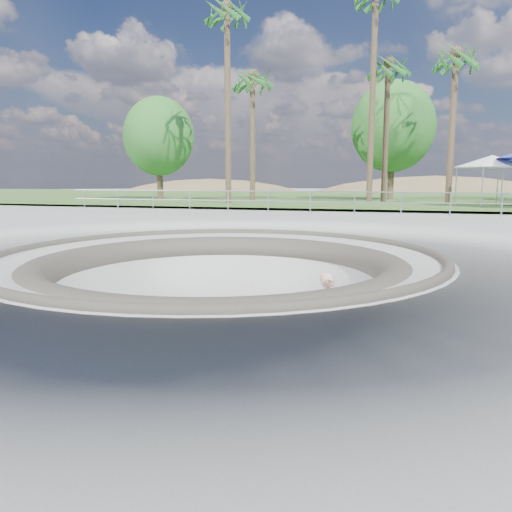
% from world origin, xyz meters
% --- Properties ---
extents(ground, '(180.00, 180.00, 0.00)m').
position_xyz_m(ground, '(0.00, 0.00, 0.00)').
color(ground, '#A9A9A3').
rests_on(ground, ground).
extents(skate_bowl, '(14.00, 14.00, 4.10)m').
position_xyz_m(skate_bowl, '(0.00, 0.00, -1.83)').
color(skate_bowl, '#A9A9A3').
rests_on(skate_bowl, ground).
extents(grass_strip, '(180.00, 36.00, 0.12)m').
position_xyz_m(grass_strip, '(0.00, 34.00, 0.22)').
color(grass_strip, '#395823').
rests_on(grass_strip, ground).
extents(distant_hills, '(103.20, 45.00, 28.60)m').
position_xyz_m(distant_hills, '(3.78, 57.17, -7.02)').
color(distant_hills, brown).
rests_on(distant_hills, ground).
extents(safety_railing, '(25.00, 0.06, 1.03)m').
position_xyz_m(safety_railing, '(0.00, 12.00, 0.69)').
color(safety_railing, '#999DA1').
rests_on(safety_railing, ground).
extents(skateboard, '(0.94, 0.47, 0.09)m').
position_xyz_m(skateboard, '(2.70, -0.81, -1.83)').
color(skateboard, brown).
rests_on(skateboard, ground).
extents(skater, '(0.49, 0.67, 1.68)m').
position_xyz_m(skater, '(2.70, -0.81, -0.97)').
color(skater, '#DAA68D').
rests_on(skater, skateboard).
extents(canopy_white, '(4.94, 4.94, 2.74)m').
position_xyz_m(canopy_white, '(8.60, 19.19, 2.67)').
color(canopy_white, '#999DA1').
rests_on(canopy_white, ground).
extents(palm_a, '(2.60, 2.60, 12.29)m').
position_xyz_m(palm_a, '(-6.23, 18.40, 10.91)').
color(palm_a, brown).
rests_on(palm_a, ground).
extents(palm_b, '(2.60, 2.60, 9.05)m').
position_xyz_m(palm_b, '(-5.64, 21.57, 7.93)').
color(palm_b, brown).
rests_on(palm_b, ground).
extents(palm_c, '(2.60, 2.60, 13.52)m').
position_xyz_m(palm_c, '(2.02, 21.45, 12.02)').
color(palm_c, brown).
rests_on(palm_c, ground).
extents(palm_d, '(2.60, 2.60, 9.49)m').
position_xyz_m(palm_d, '(2.86, 22.51, 8.34)').
color(palm_d, brown).
rests_on(palm_d, ground).
extents(palm_e, '(2.60, 2.60, 9.58)m').
position_xyz_m(palm_e, '(6.67, 21.50, 8.43)').
color(palm_e, brown).
rests_on(palm_e, ground).
extents(bushy_tree_left, '(5.14, 4.67, 7.41)m').
position_xyz_m(bushy_tree_left, '(-12.96, 22.52, 4.76)').
color(bushy_tree_left, brown).
rests_on(bushy_tree_left, ground).
extents(bushy_tree_mid, '(5.82, 5.29, 8.39)m').
position_xyz_m(bushy_tree_mid, '(3.17, 26.49, 5.38)').
color(bushy_tree_mid, brown).
rests_on(bushy_tree_mid, ground).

